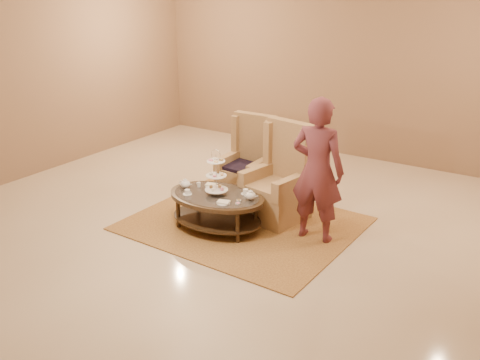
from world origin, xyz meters
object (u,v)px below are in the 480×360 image
Objects in this scene: armchair_left at (248,170)px; armchair_right at (280,187)px; tea_table at (217,201)px; person at (317,171)px.

armchair_right is at bearing -29.23° from armchair_left.
tea_table is at bearing -113.14° from armchair_right.
tea_table is 1.21m from armchair_left.
armchair_right is (0.77, -0.41, 0.03)m from armchair_left.
tea_table is at bearing -78.68° from armchair_left.
armchair_left is 1.71m from person.
armchair_left is at bearing 162.32° from armchair_right.
armchair_left is at bearing -30.44° from person.
armchair_right is 0.73× the size of person.
person reaches higher than armchair_right.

